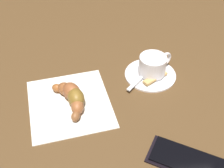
# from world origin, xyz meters

# --- Properties ---
(ground_plane) EXTENTS (1.80, 1.80, 0.00)m
(ground_plane) POSITION_xyz_m (0.00, 0.00, 0.00)
(ground_plane) COLOR #53391E
(saucer) EXTENTS (0.13, 0.13, 0.01)m
(saucer) POSITION_xyz_m (0.09, 0.04, 0.00)
(saucer) COLOR white
(saucer) RESTS_ON ground
(espresso_cup) EXTENTS (0.09, 0.07, 0.05)m
(espresso_cup) POSITION_xyz_m (0.09, 0.04, 0.03)
(espresso_cup) COLOR white
(espresso_cup) RESTS_ON saucer
(teaspoon) EXTENTS (0.09, 0.10, 0.01)m
(teaspoon) POSITION_xyz_m (0.08, 0.04, 0.01)
(teaspoon) COLOR silver
(teaspoon) RESTS_ON saucer
(sugar_packet) EXTENTS (0.07, 0.05, 0.01)m
(sugar_packet) POSITION_xyz_m (0.09, 0.02, 0.01)
(sugar_packet) COLOR tan
(sugar_packet) RESTS_ON saucer
(napkin) EXTENTS (0.21, 0.22, 0.00)m
(napkin) POSITION_xyz_m (-0.11, -0.04, 0.00)
(napkin) COLOR silver
(napkin) RESTS_ON ground
(croissant) EXTENTS (0.08, 0.12, 0.04)m
(croissant) POSITION_xyz_m (-0.10, -0.04, 0.02)
(croissant) COLOR brown
(croissant) RESTS_ON napkin
(cell_phone) EXTENTS (0.17, 0.14, 0.01)m
(cell_phone) POSITION_xyz_m (0.11, -0.22, 0.00)
(cell_phone) COLOR black
(cell_phone) RESTS_ON ground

